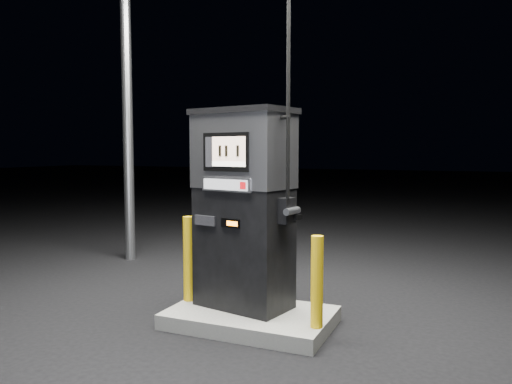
% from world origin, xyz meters
% --- Properties ---
extents(ground, '(80.00, 80.00, 0.00)m').
position_xyz_m(ground, '(0.00, 0.00, 0.00)').
color(ground, black).
rests_on(ground, ground).
extents(pump_island, '(1.60, 1.00, 0.15)m').
position_xyz_m(pump_island, '(0.00, 0.00, 0.07)').
color(pump_island, slate).
rests_on(pump_island, ground).
extents(fuel_dispenser, '(1.16, 0.79, 4.16)m').
position_xyz_m(fuel_dispenser, '(-0.12, 0.10, 1.18)').
color(fuel_dispenser, black).
rests_on(fuel_dispenser, pump_island).
extents(bollard_left, '(0.15, 0.15, 0.90)m').
position_xyz_m(bollard_left, '(-0.74, 0.05, 0.60)').
color(bollard_left, yellow).
rests_on(bollard_left, pump_island).
extents(bollard_right, '(0.14, 0.14, 0.84)m').
position_xyz_m(bollard_right, '(0.74, -0.20, 0.57)').
color(bollard_right, yellow).
rests_on(bollard_right, pump_island).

